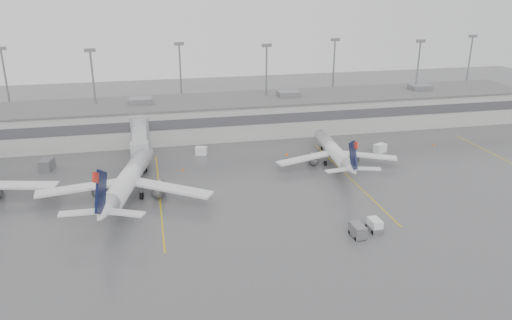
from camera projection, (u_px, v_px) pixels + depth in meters
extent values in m
plane|color=#4B4B4D|center=(297.00, 254.00, 67.38)|extent=(260.00, 260.00, 0.00)
cube|color=#A7A7A2|center=(227.00, 116.00, 119.25)|extent=(150.00, 16.00, 8.00)
cube|color=#47474C|center=(233.00, 121.00, 111.52)|extent=(150.00, 0.15, 2.20)
cube|color=#606060|center=(227.00, 100.00, 117.86)|extent=(152.00, 17.00, 0.30)
cube|color=slate|center=(420.00, 87.00, 127.66)|extent=(5.00, 4.00, 1.30)
cylinder|color=gray|center=(8.00, 93.00, 115.86)|extent=(0.44, 0.44, 20.00)
cube|color=slate|center=(0.00, 48.00, 112.36)|extent=(2.40, 0.50, 0.80)
cylinder|color=gray|center=(95.00, 96.00, 112.99)|extent=(0.44, 0.44, 20.00)
cube|color=slate|center=(90.00, 50.00, 109.50)|extent=(2.40, 0.50, 0.80)
cylinder|color=gray|center=(181.00, 86.00, 123.90)|extent=(0.44, 0.44, 20.00)
cube|color=slate|center=(179.00, 44.00, 120.41)|extent=(2.40, 0.50, 0.80)
cylinder|color=gray|center=(266.00, 88.00, 121.04)|extent=(0.44, 0.44, 20.00)
cube|color=slate|center=(267.00, 45.00, 117.55)|extent=(2.40, 0.50, 0.80)
cylinder|color=gray|center=(333.00, 79.00, 131.95)|extent=(0.44, 0.44, 20.00)
cube|color=slate|center=(335.00, 40.00, 128.46)|extent=(2.40, 0.50, 0.80)
cylinder|color=gray|center=(416.00, 81.00, 129.09)|extent=(0.44, 0.44, 20.00)
cube|color=slate|center=(421.00, 41.00, 125.60)|extent=(2.40, 0.50, 0.80)
cylinder|color=gray|center=(468.00, 73.00, 140.00)|extent=(0.44, 0.44, 20.00)
cube|color=slate|center=(473.00, 36.00, 136.51)|extent=(2.40, 0.50, 0.80)
cylinder|color=#9A9C9F|center=(140.00, 133.00, 107.95)|extent=(4.00, 4.00, 7.00)
cube|color=#9A9C9F|center=(140.00, 139.00, 101.71)|extent=(2.80, 13.00, 2.60)
cube|color=#9A9C9F|center=(140.00, 150.00, 94.83)|extent=(3.40, 2.40, 3.00)
cylinder|color=gray|center=(141.00, 164.00, 95.82)|extent=(0.70, 0.70, 2.80)
cube|color=black|center=(141.00, 169.00, 96.18)|extent=(2.20, 1.20, 0.70)
cube|color=#C3A60B|center=(160.00, 194.00, 85.89)|extent=(0.25, 40.00, 0.01)
cube|color=#C3A60B|center=(350.00, 178.00, 92.93)|extent=(0.25, 40.00, 0.01)
cube|color=silver|center=(12.00, 185.00, 83.43)|extent=(14.79, 4.66, 0.39)
cylinder|color=silver|center=(130.00, 176.00, 85.04)|extent=(8.56, 24.00, 3.26)
cone|color=silver|center=(147.00, 151.00, 97.69)|extent=(3.86, 3.70, 3.26)
cone|color=silver|center=(105.00, 211.00, 71.33)|extent=(4.40, 6.02, 3.26)
cube|color=silver|center=(80.00, 188.00, 82.57)|extent=(14.30, 4.03, 0.38)
cube|color=silver|center=(172.00, 188.00, 82.40)|extent=(13.54, 9.70, 0.38)
cube|color=black|center=(101.00, 192.00, 69.74)|extent=(1.70, 6.03, 7.10)
cube|color=red|center=(96.00, 178.00, 67.45)|extent=(0.81, 2.21, 2.06)
cylinder|color=black|center=(144.00, 171.00, 95.16)|extent=(0.59, 1.04, 0.98)
cylinder|color=black|center=(115.00, 196.00, 83.94)|extent=(0.75, 1.27, 1.19)
cylinder|color=black|center=(142.00, 196.00, 83.88)|extent=(0.75, 1.27, 1.19)
cylinder|color=silver|center=(333.00, 149.00, 100.26)|extent=(4.27, 19.91, 2.69)
cone|color=silver|center=(319.00, 133.00, 110.63)|extent=(2.89, 2.72, 2.69)
cone|color=silver|center=(351.00, 169.00, 89.02)|extent=(3.05, 4.69, 2.69)
cube|color=silver|center=(305.00, 158.00, 97.37)|extent=(11.90, 4.97, 0.31)
cube|color=silver|center=(367.00, 155.00, 98.96)|extent=(11.67, 6.64, 0.31)
cube|color=black|center=(353.00, 156.00, 87.71)|extent=(0.67, 5.06, 5.87)
cube|color=red|center=(356.00, 145.00, 85.82)|extent=(0.41, 1.83, 1.71)
cylinder|color=black|center=(322.00, 147.00, 108.57)|extent=(0.38, 0.83, 0.81)
cylinder|color=black|center=(325.00, 163.00, 99.10)|extent=(0.48, 1.02, 0.99)
cylinder|color=black|center=(344.00, 162.00, 99.58)|extent=(0.48, 1.02, 0.99)
cube|color=white|center=(375.00, 225.00, 73.33)|extent=(1.61, 2.48, 1.82)
cube|color=slate|center=(374.00, 228.00, 73.52)|extent=(1.82, 2.89, 0.71)
cylinder|color=black|center=(366.00, 226.00, 74.28)|extent=(0.24, 0.57, 0.57)
cylinder|color=black|center=(376.00, 225.00, 74.66)|extent=(0.24, 0.57, 0.57)
cylinder|color=black|center=(373.00, 232.00, 72.44)|extent=(0.24, 0.57, 0.57)
cylinder|color=black|center=(383.00, 231.00, 72.82)|extent=(0.24, 0.57, 0.57)
cube|color=slate|center=(358.00, 230.00, 71.56)|extent=(1.76, 2.95, 1.76)
cylinder|color=black|center=(350.00, 232.00, 72.57)|extent=(0.25, 0.59, 0.58)
cylinder|color=black|center=(365.00, 237.00, 71.03)|extent=(0.25, 0.59, 0.58)
cube|color=white|center=(201.00, 151.00, 105.10)|extent=(2.71, 2.17, 1.68)
cube|color=white|center=(380.00, 148.00, 106.61)|extent=(3.00, 2.57, 1.79)
cube|color=slate|center=(47.00, 165.00, 96.48)|extent=(2.80, 3.85, 2.19)
cone|color=#FF5E05|center=(183.00, 170.00, 96.27)|extent=(0.38, 0.38, 0.61)
cone|color=#FF5E05|center=(287.00, 154.00, 104.68)|extent=(0.49, 0.49, 0.78)
cone|color=#FF5E05|center=(434.00, 144.00, 111.09)|extent=(0.39, 0.39, 0.62)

